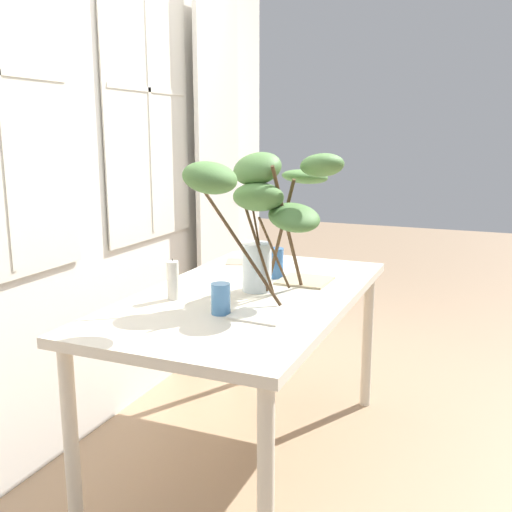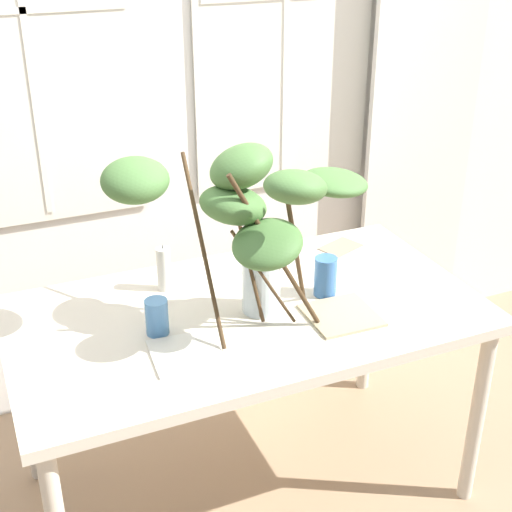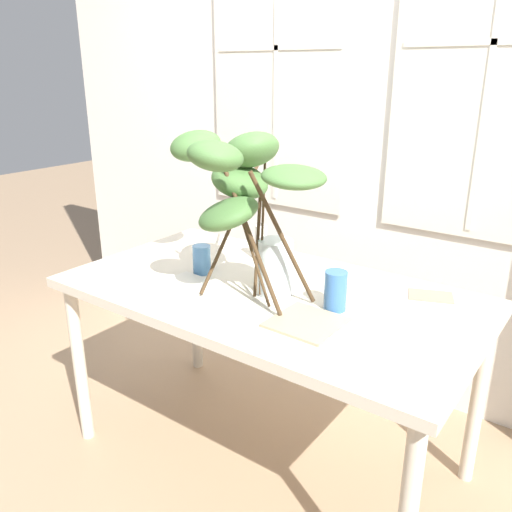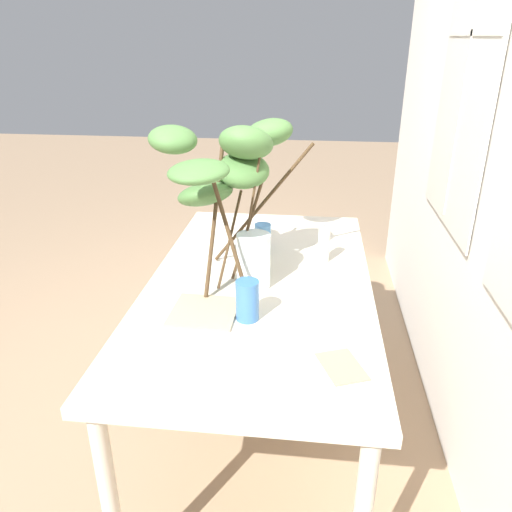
{
  "view_description": "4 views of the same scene",
  "coord_description": "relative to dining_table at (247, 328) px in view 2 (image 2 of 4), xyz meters",
  "views": [
    {
      "loc": [
        -2.2,
        -0.96,
        1.45
      ],
      "look_at": [
        -0.01,
        -0.04,
        0.94
      ],
      "focal_mm": 40.9,
      "sensor_mm": 36.0,
      "label": 1
    },
    {
      "loc": [
        -0.8,
        -1.93,
        2.01
      ],
      "look_at": [
        0.02,
        -0.02,
        0.98
      ],
      "focal_mm": 50.66,
      "sensor_mm": 36.0,
      "label": 2
    },
    {
      "loc": [
        1.05,
        -1.52,
        1.57
      ],
      "look_at": [
        -0.01,
        -0.07,
        0.93
      ],
      "focal_mm": 36.94,
      "sensor_mm": 36.0,
      "label": 3
    },
    {
      "loc": [
        1.73,
        0.19,
        1.65
      ],
      "look_at": [
        0.03,
        -0.01,
        0.89
      ],
      "focal_mm": 34.88,
      "sensor_mm": 36.0,
      "label": 4
    }
  ],
  "objects": [
    {
      "name": "vase_with_branches",
      "position": [
        -0.05,
        -0.1,
        0.48
      ],
      "size": [
        0.8,
        0.6,
        0.63
      ],
      "color": "silver",
      "rests_on": "dining_table"
    },
    {
      "name": "drinking_glass_blue_left",
      "position": [
        -0.31,
        -0.02,
        0.13
      ],
      "size": [
        0.07,
        0.07,
        0.12
      ],
      "primitive_type": "cylinder",
      "color": "#4C84BC",
      "rests_on": "dining_table"
    },
    {
      "name": "plate_square_left",
      "position": [
        -0.27,
        -0.17,
        0.08
      ],
      "size": [
        0.22,
        0.22,
        0.01
      ],
      "primitive_type": "cube",
      "rotation": [
        0.0,
        0.0,
        -0.07
      ],
      "color": "silver",
      "rests_on": "dining_table"
    },
    {
      "name": "curtain_sheer_side",
      "position": [
        1.17,
        0.72,
        0.46
      ],
      "size": [
        0.56,
        0.03,
        2.32
      ],
      "primitive_type": "cube",
      "color": "silver",
      "rests_on": "ground"
    },
    {
      "name": "back_wall_with_windows",
      "position": [
        -0.0,
        0.86,
        0.64
      ],
      "size": [
        4.15,
        0.14,
        2.67
      ],
      "color": "silver",
      "rests_on": "ground"
    },
    {
      "name": "napkin_folded",
      "position": [
        0.53,
        0.3,
        0.08
      ],
      "size": [
        0.19,
        0.16,
        0.0
      ],
      "primitive_type": "cube",
      "rotation": [
        0.0,
        0.0,
        0.38
      ],
      "color": "gray",
      "rests_on": "dining_table"
    },
    {
      "name": "dining_table",
      "position": [
        0.0,
        0.0,
        0.0
      ],
      "size": [
        1.57,
        0.86,
        0.78
      ],
      "color": "beige",
      "rests_on": "ground"
    },
    {
      "name": "plate_square_right",
      "position": [
        0.27,
        -0.16,
        0.08
      ],
      "size": [
        0.23,
        0.23,
        0.01
      ],
      "primitive_type": "cube",
      "rotation": [
        0.0,
        0.0,
        -0.03
      ],
      "color": "tan",
      "rests_on": "dining_table"
    },
    {
      "name": "drinking_glass_blue_right",
      "position": [
        0.29,
        -0.01,
        0.14
      ],
      "size": [
        0.08,
        0.08,
        0.14
      ],
      "primitive_type": "cylinder",
      "color": "#386BAD",
      "rests_on": "dining_table"
    },
    {
      "name": "pillar_candle",
      "position": [
        -0.21,
        0.25,
        0.15
      ],
      "size": [
        0.05,
        0.05,
        0.17
      ],
      "color": "silver",
      "rests_on": "dining_table"
    },
    {
      "name": "ground",
      "position": [
        0.0,
        0.0,
        -0.7
      ],
      "size": [
        14.0,
        14.0,
        0.0
      ],
      "primitive_type": "plane",
      "color": "#9E7F60"
    }
  ]
}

